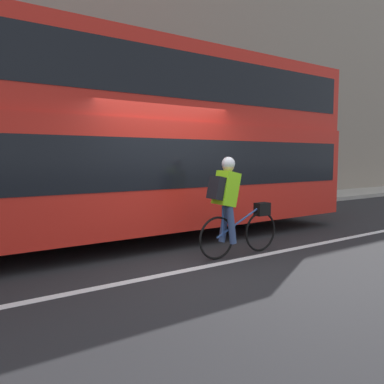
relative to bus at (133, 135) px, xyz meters
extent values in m
plane|color=#232326|center=(0.05, -2.11, -2.04)|extent=(80.00, 80.00, 0.00)
cube|color=silver|center=(0.05, -2.29, -2.04)|extent=(50.00, 0.14, 0.01)
cube|color=#A8A399|center=(0.05, 2.79, -1.97)|extent=(60.00, 2.06, 0.14)
cube|color=gray|center=(0.05, 3.97, 2.85)|extent=(60.00, 0.30, 9.79)
cylinder|color=black|center=(2.89, 0.00, -1.50)|extent=(1.08, 0.30, 1.08)
cube|color=red|center=(0.00, 0.00, -0.76)|extent=(9.34, 2.53, 1.92)
cube|color=black|center=(0.00, 0.00, -0.53)|extent=(8.96, 2.55, 0.84)
cube|color=red|center=(0.00, 0.00, 0.90)|extent=(9.34, 2.43, 1.41)
cube|color=black|center=(0.00, 0.00, 0.97)|extent=(8.96, 2.45, 0.79)
torus|color=black|center=(1.41, -2.07, -1.70)|extent=(0.69, 0.04, 0.69)
torus|color=black|center=(0.46, -2.07, -1.70)|extent=(0.69, 0.04, 0.69)
cylinder|color=#2D4C8C|center=(0.94, -2.07, -1.47)|extent=(0.96, 0.03, 0.47)
cylinder|color=#2D4C8C|center=(0.57, -2.07, -1.44)|extent=(0.03, 0.03, 0.51)
cube|color=black|center=(1.44, -2.07, -1.31)|extent=(0.26, 0.16, 0.22)
cube|color=#8CE019|center=(0.64, -2.07, -0.92)|extent=(0.37, 0.32, 0.58)
cube|color=black|center=(0.44, -2.07, -0.90)|extent=(0.21, 0.26, 0.38)
cylinder|color=#384C7A|center=(0.68, -1.98, -1.49)|extent=(0.21, 0.11, 0.62)
cylinder|color=#384C7A|center=(0.68, -2.16, -1.49)|extent=(0.19, 0.11, 0.62)
sphere|color=tan|center=(0.68, -2.07, -0.56)|extent=(0.19, 0.19, 0.19)
sphere|color=silver|center=(0.68, -2.07, -0.52)|extent=(0.21, 0.21, 0.21)
camera|label=1|loc=(-3.12, -6.69, -0.42)|focal=35.00mm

